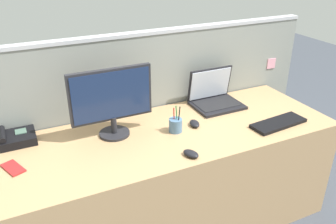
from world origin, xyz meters
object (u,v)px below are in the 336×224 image
at_px(keyboard_main, 278,123).
at_px(computer_mouse_left_hand, 195,124).
at_px(cell_phone_red_case, 13,168).
at_px(computer_mouse_right_hand, 191,154).
at_px(pen_cup, 175,125).
at_px(desktop_monitor, 112,99).
at_px(desk_phone, 16,138).
at_px(laptop, 214,96).

relative_size(keyboard_main, computer_mouse_left_hand, 3.88).
height_order(computer_mouse_left_hand, cell_phone_red_case, computer_mouse_left_hand).
bearing_deg(cell_phone_red_case, computer_mouse_left_hand, -22.09).
bearing_deg(computer_mouse_right_hand, cell_phone_red_case, 139.88).
bearing_deg(pen_cup, computer_mouse_right_hand, -99.47).
distance_m(desktop_monitor, pen_cup, 0.43).
distance_m(desk_phone, pen_cup, 0.96).
relative_size(desktop_monitor, desk_phone, 2.37).
bearing_deg(cell_phone_red_case, desk_phone, 59.87).
bearing_deg(desktop_monitor, laptop, 7.97).
distance_m(laptop, keyboard_main, 0.51).
bearing_deg(pen_cup, computer_mouse_left_hand, 3.81).
xyz_separation_m(laptop, computer_mouse_left_hand, (-0.29, -0.23, -0.05)).
bearing_deg(computer_mouse_right_hand, computer_mouse_left_hand, 35.62).
bearing_deg(keyboard_main, computer_mouse_right_hand, -178.19).
bearing_deg(pen_cup, laptop, 28.94).
height_order(laptop, computer_mouse_left_hand, laptop).
bearing_deg(desk_phone, computer_mouse_left_hand, -14.55).
distance_m(laptop, cell_phone_red_case, 1.42).
height_order(desktop_monitor, computer_mouse_left_hand, desktop_monitor).
xyz_separation_m(laptop, pen_cup, (-0.44, -0.24, -0.02)).
xyz_separation_m(keyboard_main, computer_mouse_left_hand, (-0.50, 0.22, 0.01)).
relative_size(desktop_monitor, cell_phone_red_case, 3.33).
height_order(desktop_monitor, computer_mouse_right_hand, desktop_monitor).
height_order(desk_phone, pen_cup, pen_cup).
bearing_deg(pen_cup, desktop_monitor, 160.11).
distance_m(desktop_monitor, keyboard_main, 1.09).
relative_size(desktop_monitor, pen_cup, 2.84).
height_order(desk_phone, computer_mouse_left_hand, desk_phone).
bearing_deg(computer_mouse_right_hand, keyboard_main, -15.24).
xyz_separation_m(computer_mouse_left_hand, cell_phone_red_case, (-1.10, -0.01, -0.01)).
height_order(desktop_monitor, desk_phone, desktop_monitor).
distance_m(pen_cup, cell_phone_red_case, 0.96).
height_order(laptop, keyboard_main, laptop).
bearing_deg(desk_phone, laptop, -1.83).
bearing_deg(computer_mouse_left_hand, laptop, 50.13).
distance_m(desk_phone, keyboard_main, 1.65).
distance_m(computer_mouse_right_hand, pen_cup, 0.30).
bearing_deg(desktop_monitor, desk_phone, 164.46).
relative_size(desk_phone, pen_cup, 1.20).
xyz_separation_m(computer_mouse_right_hand, pen_cup, (0.05, 0.30, 0.03)).
xyz_separation_m(desk_phone, cell_phone_red_case, (-0.04, -0.28, -0.03)).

